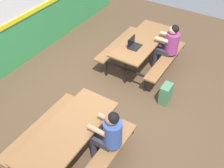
# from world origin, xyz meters

# --- Properties ---
(ground_plane) EXTENTS (10.00, 10.00, 0.02)m
(ground_plane) POSITION_xyz_m (0.00, 0.00, -0.01)
(ground_plane) COLOR #4C3826
(accent_backdrop) EXTENTS (8.00, 0.14, 2.60)m
(accent_backdrop) POSITION_xyz_m (0.00, 2.74, 1.25)
(accent_backdrop) COLOR #338C4C
(accent_backdrop) RESTS_ON ground
(picnic_table_left) EXTENTS (1.86, 1.56, 0.74)m
(picnic_table_left) POSITION_xyz_m (-1.48, -0.03, 0.57)
(picnic_table_left) COLOR brown
(picnic_table_left) RESTS_ON ground
(picnic_table_right) EXTENTS (1.86, 1.56, 0.74)m
(picnic_table_right) POSITION_xyz_m (1.48, 0.18, 0.57)
(picnic_table_right) COLOR brown
(picnic_table_right) RESTS_ON ground
(student_nearer) EXTENTS (0.36, 0.53, 1.21)m
(student_nearer) POSITION_xyz_m (-1.17, -0.59, 0.71)
(student_nearer) COLOR #2D2D38
(student_nearer) RESTS_ON ground
(student_further) EXTENTS (0.36, 0.53, 1.21)m
(student_further) POSITION_xyz_m (1.70, -0.38, 0.71)
(student_further) COLOR #2D2D38
(student_further) RESTS_ON ground
(laptop_dark) EXTENTS (0.32, 0.22, 0.22)m
(laptop_dark) POSITION_xyz_m (1.14, 0.21, 0.79)
(laptop_dark) COLOR black
(laptop_dark) RESTS_ON picnic_table_right
(backpack_dark) EXTENTS (0.30, 0.22, 0.44)m
(backpack_dark) POSITION_xyz_m (0.65, -0.83, 0.22)
(backpack_dark) COLOR #3F724C
(backpack_dark) RESTS_ON ground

